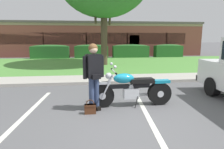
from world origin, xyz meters
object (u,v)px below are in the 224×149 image
Objects in this scene: hedge_center_left at (91,51)px; brick_building at (87,39)px; handbag at (90,108)px; rider_person at (94,72)px; hedge_right at (168,50)px; hedge_left at (50,51)px; motorcycle at (135,89)px; hedge_center_right at (131,51)px.

brick_building is (-0.43, 7.23, 1.06)m from hedge_center_left.
hedge_center_left is (0.26, 13.36, 0.51)m from handbag.
hedge_center_left is at bearing 89.32° from rider_person.
hedge_right reaches higher than handbag.
hedge_center_left is (3.62, -0.00, 0.00)m from hedge_left.
motorcycle is at bearing 10.50° from rider_person.
rider_person is 0.52× the size of hedge_center_right.
hedge_right is (7.51, 13.36, 0.51)m from handbag.
handbag is 0.12× the size of hedge_center_left.
brick_building is (-0.28, 20.35, 0.72)m from rider_person.
hedge_center_right is (2.67, 12.91, 0.17)m from motorcycle.
brick_building is at bearing 66.21° from hedge_left.
hedge_center_left is (0.15, 13.12, -0.34)m from rider_person.
hedge_right is (3.62, 0.00, 0.00)m from hedge_center_right.
brick_building reaches higher than hedge_center_left.
brick_building is (-1.39, 20.15, 1.23)m from motorcycle.
hedge_center_left is 0.12× the size of brick_building.
hedge_center_left is at bearing 88.88° from handbag.
hedge_right is at bearing 64.02° from motorcycle.
hedge_center_right reaches higher than handbag.
hedge_right is at bearing -43.29° from brick_building.
hedge_center_right is 0.14× the size of brick_building.
hedge_center_left is 1.15× the size of hedge_right.
rider_person is 0.89m from handbag.
rider_person is 0.66× the size of hedge_right.
hedge_center_right reaches higher than motorcycle.
hedge_left is (-3.36, 13.36, 0.51)m from handbag.
motorcycle is 13.70m from hedge_left.
motorcycle is 0.68× the size of hedge_left.
hedge_right is (7.25, 0.00, 0.00)m from hedge_center_left.
rider_person is 13.57m from hedge_left.
rider_person is (-1.11, -0.21, 0.51)m from motorcycle.
handbag is at bearing -119.32° from hedge_right.
brick_building is (-0.17, 20.60, 1.57)m from handbag.
motorcycle is at bearing -115.98° from hedge_right.
motorcycle reaches higher than handbag.
hedge_left and hedge_right have the same top height.
brick_building reaches higher than rider_person.
hedge_left and hedge_center_right have the same top height.
hedge_center_right is at bearing -0.00° from hedge_center_left.
hedge_right is 0.11× the size of brick_building.
hedge_center_left is at bearing 94.23° from motorcycle.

